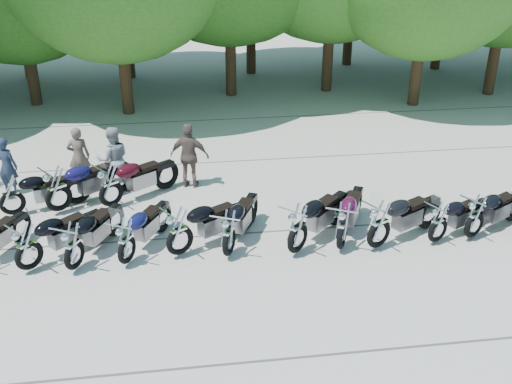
{
  "coord_description": "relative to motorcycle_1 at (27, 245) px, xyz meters",
  "views": [
    {
      "loc": [
        -1.7,
        -11.05,
        7.26
      ],
      "look_at": [
        0.0,
        1.5,
        1.1
      ],
      "focal_mm": 42.0,
      "sensor_mm": 36.0,
      "label": 1
    }
  ],
  "objects": [
    {
      "name": "motorcycle_9",
      "position": [
        9.2,
        -0.07,
        -0.06
      ],
      "size": [
        2.17,
        1.53,
        1.19
      ],
      "primitive_type": null,
      "rotation": [
        0.0,
        0.0,
        2.04
      ],
      "color": "black",
      "rests_on": "ground"
    },
    {
      "name": "motorcycle_3",
      "position": [
        2.07,
        -0.01,
        -0.02
      ],
      "size": [
        1.66,
        2.3,
        1.27
      ],
      "primitive_type": null,
      "rotation": [
        0.0,
        0.0,
        2.65
      ],
      "color": "#0E0F3E",
      "rests_on": "ground"
    },
    {
      "name": "rider_1",
      "position": [
        1.54,
        3.93,
        0.27
      ],
      "size": [
        1.01,
        0.84,
        1.85
      ],
      "primitive_type": "imported",
      "rotation": [
        0.0,
        0.0,
        3.31
      ],
      "color": "#979799",
      "rests_on": "ground"
    },
    {
      "name": "motorcycle_7",
      "position": [
        6.91,
        -0.04,
        0.01
      ],
      "size": [
        1.73,
        2.43,
        1.34
      ],
      "primitive_type": null,
      "rotation": [
        0.0,
        0.0,
        2.66
      ],
      "color": "#3D0827",
      "rests_on": "ground"
    },
    {
      "name": "motorcycle_6",
      "position": [
        5.87,
        -0.09,
        0.05
      ],
      "size": [
        2.3,
        2.3,
        1.41
      ],
      "primitive_type": null,
      "rotation": [
        0.0,
        0.0,
        2.36
      ],
      "color": "black",
      "rests_on": "ground"
    },
    {
      "name": "motorcycle_4",
      "position": [
        3.23,
        0.17,
        0.03
      ],
      "size": [
        2.44,
        1.88,
        1.36
      ],
      "primitive_type": null,
      "rotation": [
        0.0,
        0.0,
        2.12
      ],
      "color": "black",
      "rests_on": "ground"
    },
    {
      "name": "motorcycle_13",
      "position": [
        0.21,
        2.71,
        0.06
      ],
      "size": [
        2.5,
        2.13,
        1.43
      ],
      "primitive_type": null,
      "rotation": [
        0.0,
        0.0,
        2.2
      ],
      "color": "#110E3E",
      "rests_on": "ground"
    },
    {
      "name": "ground",
      "position": [
        5.07,
        -0.49,
        -0.65
      ],
      "size": [
        90.0,
        90.0,
        0.0
      ],
      "primitive_type": "plane",
      "color": "#A09A91",
      "rests_on": "ground"
    },
    {
      "name": "rider_2",
      "position": [
        3.6,
        3.87,
        0.28
      ],
      "size": [
        1.17,
        0.74,
        1.86
      ],
      "primitive_type": "imported",
      "rotation": [
        0.0,
        0.0,
        2.86
      ],
      "color": "brown",
      "rests_on": "ground"
    },
    {
      "name": "motorcycle_14",
      "position": [
        1.51,
        2.81,
        0.03
      ],
      "size": [
        2.4,
        2.03,
        1.38
      ],
      "primitive_type": null,
      "rotation": [
        0.0,
        0.0,
        2.2
      ],
      "color": "#330710",
      "rests_on": "ground"
    },
    {
      "name": "rider_3",
      "position": [
        0.53,
        4.46,
        0.19
      ],
      "size": [
        0.62,
        0.41,
        1.7
      ],
      "primitive_type": "imported",
      "rotation": [
        0.0,
        0.0,
        3.14
      ],
      "color": "brown",
      "rests_on": "ground"
    },
    {
      "name": "motorcycle_10",
      "position": [
        10.13,
        0.01,
        -0.01
      ],
      "size": [
        2.33,
        1.68,
        1.28
      ],
      "primitive_type": null,
      "rotation": [
        0.0,
        0.0,
        2.06
      ],
      "color": "black",
      "rests_on": "ground"
    },
    {
      "name": "motorcycle_8",
      "position": [
        7.75,
        -0.14,
        0.04
      ],
      "size": [
        2.51,
        1.82,
        1.38
      ],
      "primitive_type": null,
      "rotation": [
        0.0,
        0.0,
        2.07
      ],
      "color": "black",
      "rests_on": "ground"
    },
    {
      "name": "motorcycle_2",
      "position": [
        0.96,
        -0.1,
        -0.0
      ],
      "size": [
        1.65,
        2.37,
        1.3
      ],
      "primitive_type": null,
      "rotation": [
        0.0,
        0.0,
        2.68
      ],
      "color": "black",
      "rests_on": "ground"
    },
    {
      "name": "motorcycle_1",
      "position": [
        0.0,
        0.0,
        0.0
      ],
      "size": [
        2.18,
        2.09,
        1.31
      ],
      "primitive_type": null,
      "rotation": [
        0.0,
        0.0,
        2.32
      ],
      "color": "black",
      "rests_on": "ground"
    },
    {
      "name": "rider_0",
      "position": [
        -1.32,
        4.08,
        0.16
      ],
      "size": [
        0.69,
        0.56,
        1.63
      ],
      "primitive_type": "imported",
      "rotation": [
        0.0,
        0.0,
        2.82
      ],
      "color": "#1A2336",
      "rests_on": "ground"
    },
    {
      "name": "motorcycle_12",
      "position": [
        -0.93,
        2.66,
        -0.02
      ],
      "size": [
        2.34,
        1.43,
        1.27
      ],
      "primitive_type": null,
      "rotation": [
        0.0,
        0.0,
        1.93
      ],
      "color": "black",
      "rests_on": "ground"
    },
    {
      "name": "motorcycle_5",
      "position": [
        4.32,
        0.01,
        -0.01
      ],
      "size": [
        1.58,
        2.37,
        1.29
      ],
      "primitive_type": null,
      "rotation": [
        0.0,
        0.0,
        2.71
      ],
      "color": "black",
      "rests_on": "ground"
    }
  ]
}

